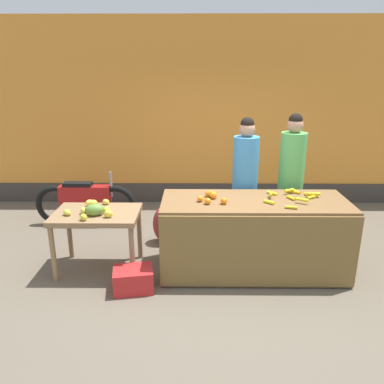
% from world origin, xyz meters
% --- Properties ---
extents(ground_plane, '(24.00, 24.00, 0.00)m').
position_xyz_m(ground_plane, '(0.00, 0.00, 0.00)').
color(ground_plane, '#665B4C').
extents(market_wall_back, '(9.61, 0.23, 3.26)m').
position_xyz_m(market_wall_back, '(0.00, 2.63, 1.60)').
color(market_wall_back, orange).
rests_on(market_wall_back, ground).
extents(fruit_stall_counter, '(2.20, 0.88, 0.91)m').
position_xyz_m(fruit_stall_counter, '(0.37, -0.01, 0.46)').
color(fruit_stall_counter, brown).
rests_on(fruit_stall_counter, ground).
extents(side_table_wooden, '(1.02, 0.69, 0.75)m').
position_xyz_m(side_table_wooden, '(-1.52, 0.00, 0.65)').
color(side_table_wooden, olive).
rests_on(side_table_wooden, ground).
extents(banana_bunch_pile, '(0.71, 0.68, 0.07)m').
position_xyz_m(banana_bunch_pile, '(0.84, 0.08, 0.94)').
color(banana_bunch_pile, yellow).
rests_on(banana_bunch_pile, fruit_stall_counter).
extents(orange_pile, '(0.34, 0.34, 0.09)m').
position_xyz_m(orange_pile, '(-0.15, -0.00, 0.95)').
color(orange_pile, orange).
rests_on(orange_pile, fruit_stall_counter).
extents(mango_papaya_pile, '(0.62, 0.64, 0.14)m').
position_xyz_m(mango_papaya_pile, '(-1.54, -0.05, 0.81)').
color(mango_papaya_pile, yellow).
rests_on(mango_papaya_pile, side_table_wooden).
extents(vendor_woman_blue_shirt, '(0.34, 0.34, 1.80)m').
position_xyz_m(vendor_woman_blue_shirt, '(0.33, 0.67, 0.91)').
color(vendor_woman_blue_shirt, '#33333D').
rests_on(vendor_woman_blue_shirt, ground).
extents(vendor_woman_green_shirt, '(0.34, 0.34, 1.85)m').
position_xyz_m(vendor_woman_green_shirt, '(0.96, 0.72, 0.93)').
color(vendor_woman_green_shirt, '#33333D').
rests_on(vendor_woman_green_shirt, ground).
extents(parked_motorcycle, '(1.60, 0.18, 0.88)m').
position_xyz_m(parked_motorcycle, '(-2.08, 1.42, 0.40)').
color(parked_motorcycle, black).
rests_on(parked_motorcycle, ground).
extents(produce_crate, '(0.49, 0.39, 0.26)m').
position_xyz_m(produce_crate, '(-1.03, -0.48, 0.13)').
color(produce_crate, red).
rests_on(produce_crate, ground).
extents(produce_sack, '(0.39, 0.33, 0.56)m').
position_xyz_m(produce_sack, '(-0.76, 0.77, 0.28)').
color(produce_sack, maroon).
rests_on(produce_sack, ground).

